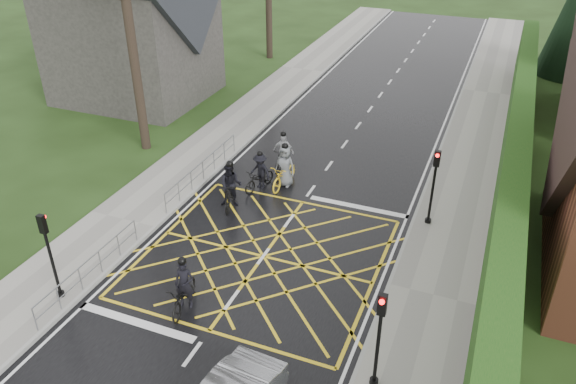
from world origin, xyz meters
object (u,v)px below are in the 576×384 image
Objects in this scene: cyclist_mid at (260,175)px; cyclist_front at (283,155)px; cyclist_lead at (284,171)px; cyclist_back at (231,189)px; cyclist_rear at (184,292)px.

cyclist_front is (0.22, 2.05, 0.03)m from cyclist_mid.
cyclist_lead is (0.89, 0.59, 0.06)m from cyclist_mid.
cyclist_back is 1.15× the size of cyclist_front.
cyclist_rear is 6.19m from cyclist_back.
cyclist_back is at bearing 92.05° from cyclist_rear.
cyclist_lead reaches higher than cyclist_rear.
cyclist_front is at bearing 62.88° from cyclist_back.
cyclist_back is (-1.43, 6.02, 0.15)m from cyclist_rear.
cyclist_lead is (0.67, -1.46, 0.02)m from cyclist_front.
cyclist_mid is 1.08m from cyclist_lead.
cyclist_lead is at bearing 78.85° from cyclist_rear.
cyclist_back is 1.82m from cyclist_mid.
cyclist_rear is at bearing -66.90° from cyclist_mid.
cyclist_back reaches higher than cyclist_front.
cyclist_front is (0.73, 3.79, -0.09)m from cyclist_back.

